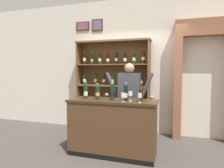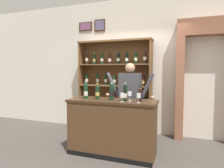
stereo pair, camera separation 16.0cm
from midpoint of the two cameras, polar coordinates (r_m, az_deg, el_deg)
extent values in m
cube|color=#47423D|center=(3.84, 1.96, -19.64)|extent=(14.00, 14.00, 0.02)
cube|color=silver|center=(4.98, 7.47, 5.14)|extent=(12.00, 0.16, 3.26)
cube|color=#422B19|center=(5.45, -6.71, 16.05)|extent=(0.37, 0.02, 0.23)
cube|color=#7F4E71|center=(5.43, -6.78, 16.07)|extent=(0.29, 0.01, 0.18)
cube|color=#422B19|center=(5.28, -2.62, 16.45)|extent=(0.29, 0.02, 0.30)
cube|color=slate|center=(5.27, -2.68, 16.48)|extent=(0.23, 0.01, 0.24)
cube|color=brown|center=(5.14, -7.62, -0.63)|extent=(0.03, 0.35, 2.23)
cube|color=brown|center=(4.60, 12.02, -1.24)|extent=(0.03, 0.35, 2.23)
cube|color=brown|center=(4.96, 2.27, -0.77)|extent=(1.77, 0.02, 2.23)
cube|color=brown|center=(4.98, 1.63, -12.18)|extent=(1.71, 0.34, 0.03)
cylinder|color=black|center=(5.23, -6.08, -10.04)|extent=(0.06, 0.06, 0.21)
sphere|color=black|center=(5.21, -6.09, -8.85)|extent=(0.06, 0.06, 0.06)
cylinder|color=black|center=(5.20, -6.10, -8.59)|extent=(0.03, 0.03, 0.06)
cylinder|color=maroon|center=(5.20, -6.10, -8.38)|extent=(0.03, 0.03, 0.03)
cylinder|color=black|center=(5.23, -6.09, -9.96)|extent=(0.06, 0.06, 0.07)
cylinder|color=black|center=(5.07, -3.32, -10.40)|extent=(0.06, 0.06, 0.23)
sphere|color=black|center=(5.04, -3.33, -9.10)|extent=(0.06, 0.06, 0.06)
cylinder|color=black|center=(5.03, -3.33, -8.80)|extent=(0.02, 0.02, 0.06)
cylinder|color=navy|center=(5.03, -3.33, -8.57)|extent=(0.03, 0.03, 0.03)
cylinder|color=beige|center=(5.08, -3.32, -10.75)|extent=(0.06, 0.06, 0.07)
cylinder|color=#19381E|center=(4.97, 0.31, -10.69)|extent=(0.06, 0.06, 0.23)
sphere|color=#19381E|center=(4.94, 0.31, -9.36)|extent=(0.06, 0.06, 0.06)
cylinder|color=#19381E|center=(4.94, 0.31, -9.09)|extent=(0.03, 0.03, 0.06)
cylinder|color=maroon|center=(4.93, 0.31, -8.87)|extent=(0.03, 0.03, 0.03)
cylinder|color=tan|center=(4.97, 0.31, -10.71)|extent=(0.06, 0.06, 0.07)
cylinder|color=black|center=(4.90, 3.21, -11.01)|extent=(0.06, 0.06, 0.21)
sphere|color=black|center=(4.87, 3.22, -9.74)|extent=(0.06, 0.06, 0.06)
cylinder|color=black|center=(4.86, 3.22, -9.37)|extent=(0.03, 0.03, 0.08)
cylinder|color=black|center=(4.85, 3.22, -9.05)|extent=(0.03, 0.03, 0.03)
cylinder|color=silver|center=(4.90, 3.21, -11.21)|extent=(0.06, 0.06, 0.07)
cylinder|color=black|center=(4.82, 6.63, -11.30)|extent=(0.06, 0.06, 0.21)
sphere|color=black|center=(4.79, 6.65, -10.05)|extent=(0.06, 0.06, 0.06)
cylinder|color=black|center=(4.79, 6.65, -9.70)|extent=(0.02, 0.02, 0.07)
cylinder|color=#B79338|center=(4.78, 6.65, -9.41)|extent=(0.03, 0.03, 0.03)
cylinder|color=tan|center=(4.83, 6.63, -11.51)|extent=(0.06, 0.06, 0.07)
cylinder|color=black|center=(4.78, 10.16, -11.38)|extent=(0.06, 0.06, 0.23)
sphere|color=black|center=(4.75, 10.18, -10.00)|extent=(0.06, 0.06, 0.06)
cylinder|color=black|center=(4.74, 10.19, -9.61)|extent=(0.02, 0.02, 0.08)
cylinder|color=#B79338|center=(4.73, 10.19, -9.28)|extent=(0.03, 0.03, 0.03)
cylinder|color=black|center=(4.79, 10.16, -11.73)|extent=(0.06, 0.06, 0.07)
cube|color=brown|center=(4.86, 1.64, -6.44)|extent=(1.71, 0.34, 0.02)
cylinder|color=#19381E|center=(5.08, -5.71, -4.63)|extent=(0.08, 0.08, 0.21)
sphere|color=#19381E|center=(5.06, -5.72, -3.37)|extent=(0.07, 0.07, 0.07)
cylinder|color=#19381E|center=(5.06, -5.72, -3.10)|extent=(0.03, 0.03, 0.06)
cylinder|color=maroon|center=(5.06, -5.72, -2.88)|extent=(0.03, 0.03, 0.03)
cylinder|color=silver|center=(5.08, -5.71, -4.56)|extent=(0.08, 0.08, 0.07)
cylinder|color=black|center=(4.98, -3.44, -4.85)|extent=(0.08, 0.08, 0.21)
sphere|color=black|center=(4.96, -3.45, -3.60)|extent=(0.07, 0.07, 0.07)
cylinder|color=black|center=(4.96, -3.45, -3.25)|extent=(0.03, 0.03, 0.07)
cylinder|color=#B79338|center=(4.96, -3.45, -2.95)|extent=(0.04, 0.04, 0.03)
cylinder|color=black|center=(4.98, -3.44, -4.89)|extent=(0.08, 0.08, 0.07)
cylinder|color=#19381E|center=(4.90, 0.07, -4.92)|extent=(0.08, 0.08, 0.22)
sphere|color=#19381E|center=(4.88, 0.07, -3.58)|extent=(0.07, 0.07, 0.07)
cylinder|color=#19381E|center=(4.88, 0.07, -3.19)|extent=(0.04, 0.04, 0.08)
cylinder|color=#99999E|center=(4.87, 0.07, -2.84)|extent=(0.04, 0.04, 0.03)
cylinder|color=black|center=(4.90, 0.07, -5.24)|extent=(0.08, 0.08, 0.07)
cylinder|color=black|center=(4.80, 3.15, -5.11)|extent=(0.08, 0.08, 0.22)
sphere|color=black|center=(4.78, 3.16, -3.74)|extent=(0.07, 0.07, 0.07)
cylinder|color=black|center=(4.77, 3.16, -3.40)|extent=(0.04, 0.04, 0.07)
cylinder|color=maroon|center=(4.77, 3.16, -3.09)|extent=(0.04, 0.04, 0.03)
cylinder|color=black|center=(4.80, 3.15, -5.15)|extent=(0.08, 0.08, 0.07)
cylinder|color=black|center=(4.73, 6.98, -5.28)|extent=(0.08, 0.08, 0.22)
sphere|color=black|center=(4.71, 6.99, -3.91)|extent=(0.07, 0.07, 0.07)
cylinder|color=black|center=(4.71, 6.99, -3.63)|extent=(0.03, 0.03, 0.06)
cylinder|color=navy|center=(4.71, 6.99, -3.39)|extent=(0.03, 0.03, 0.03)
cylinder|color=black|center=(4.73, 6.98, -5.42)|extent=(0.08, 0.08, 0.07)
cylinder|color=#19381E|center=(4.69, 10.00, -5.48)|extent=(0.08, 0.08, 0.20)
sphere|color=#19381E|center=(4.67, 10.01, -4.19)|extent=(0.07, 0.07, 0.07)
cylinder|color=#19381E|center=(4.67, 10.02, -3.85)|extent=(0.03, 0.03, 0.07)
cylinder|color=black|center=(4.67, 10.02, -3.55)|extent=(0.03, 0.03, 0.03)
cylinder|color=black|center=(4.69, 10.00, -5.41)|extent=(0.08, 0.08, 0.06)
cube|color=brown|center=(4.79, 1.65, -0.48)|extent=(1.71, 0.34, 0.02)
cylinder|color=black|center=(5.03, -6.36, 1.13)|extent=(0.07, 0.07, 0.22)
sphere|color=black|center=(5.02, -6.37, 2.49)|extent=(0.07, 0.07, 0.07)
cylinder|color=black|center=(5.02, -6.37, 2.74)|extent=(0.03, 0.03, 0.06)
cylinder|color=black|center=(5.02, -6.37, 2.95)|extent=(0.04, 0.04, 0.03)
cylinder|color=beige|center=(5.03, -6.36, 1.08)|extent=(0.08, 0.08, 0.07)
cylinder|color=#19381E|center=(4.98, -3.21, 1.18)|extent=(0.07, 0.07, 0.23)
sphere|color=#19381E|center=(4.97, -3.22, 2.61)|extent=(0.07, 0.07, 0.07)
cylinder|color=#19381E|center=(4.97, -3.22, 2.95)|extent=(0.03, 0.03, 0.07)
cylinder|color=black|center=(4.97, -3.22, 3.25)|extent=(0.04, 0.04, 0.03)
cylinder|color=beige|center=(4.98, -3.21, 1.04)|extent=(0.08, 0.08, 0.08)
cylinder|color=black|center=(4.89, -0.83, 1.04)|extent=(0.07, 0.07, 0.22)
sphere|color=black|center=(4.89, -0.83, 2.39)|extent=(0.07, 0.07, 0.07)
cylinder|color=black|center=(4.89, -0.83, 2.80)|extent=(0.03, 0.03, 0.08)
cylinder|color=black|center=(4.88, -0.83, 3.16)|extent=(0.03, 0.03, 0.03)
cylinder|color=silver|center=(4.89, -0.83, 0.97)|extent=(0.08, 0.08, 0.07)
cylinder|color=#19381E|center=(4.75, 1.58, 0.93)|extent=(0.07, 0.07, 0.22)
sphere|color=#19381E|center=(4.74, 1.58, 2.31)|extent=(0.07, 0.07, 0.07)
cylinder|color=#19381E|center=(4.74, 1.58, 2.60)|extent=(0.03, 0.03, 0.06)
cylinder|color=maroon|center=(4.74, 1.59, 2.86)|extent=(0.04, 0.04, 0.03)
cylinder|color=beige|center=(4.75, 1.58, 0.83)|extent=(0.08, 0.08, 0.07)
cylinder|color=black|center=(4.68, 3.98, 0.96)|extent=(0.07, 0.07, 0.23)
sphere|color=black|center=(4.67, 3.98, 2.44)|extent=(0.07, 0.07, 0.07)
cylinder|color=black|center=(4.67, 3.99, 2.81)|extent=(0.03, 0.03, 0.07)
cylinder|color=#B79338|center=(4.67, 3.99, 3.14)|extent=(0.03, 0.03, 0.03)
cylinder|color=beige|center=(4.68, 3.98, 1.09)|extent=(0.08, 0.08, 0.07)
cylinder|color=#19381E|center=(4.63, 7.23, 0.88)|extent=(0.07, 0.07, 0.23)
sphere|color=#19381E|center=(4.63, 7.24, 2.36)|extent=(0.07, 0.07, 0.07)
cylinder|color=#19381E|center=(4.63, 7.25, 2.73)|extent=(0.03, 0.03, 0.07)
cylinder|color=black|center=(4.62, 7.25, 3.06)|extent=(0.03, 0.03, 0.03)
cylinder|color=silver|center=(4.63, 7.23, 0.99)|extent=(0.08, 0.08, 0.07)
cylinder|color=black|center=(4.59, 9.91, 0.83)|extent=(0.07, 0.07, 0.23)
sphere|color=black|center=(4.58, 9.93, 2.33)|extent=(0.07, 0.07, 0.07)
cylinder|color=black|center=(4.58, 9.93, 2.70)|extent=(0.03, 0.03, 0.07)
cylinder|color=maroon|center=(4.58, 9.94, 3.03)|extent=(0.04, 0.04, 0.03)
cylinder|color=tan|center=(4.59, 9.90, 0.52)|extent=(0.08, 0.08, 0.07)
cube|color=brown|center=(4.78, 1.66, 5.58)|extent=(1.71, 0.34, 0.02)
cylinder|color=black|center=(5.03, -6.34, 6.94)|extent=(0.07, 0.07, 0.23)
sphere|color=black|center=(5.04, -6.35, 8.32)|extent=(0.07, 0.07, 0.07)
cylinder|color=black|center=(5.04, -6.35, 8.69)|extent=(0.03, 0.03, 0.08)
cylinder|color=navy|center=(5.04, -6.35, 9.02)|extent=(0.04, 0.04, 0.03)
cylinder|color=beige|center=(5.03, -6.34, 6.95)|extent=(0.08, 0.08, 0.07)
cylinder|color=black|center=(4.98, -4.19, 6.90)|extent=(0.07, 0.07, 0.22)
sphere|color=black|center=(4.98, -4.20, 8.21)|extent=(0.07, 0.07, 0.07)
cylinder|color=black|center=(4.98, -4.20, 8.59)|extent=(0.03, 0.03, 0.08)
cylinder|color=#B79338|center=(4.99, -4.20, 8.93)|extent=(0.04, 0.04, 0.03)
cylinder|color=tan|center=(4.97, -4.19, 6.82)|extent=(0.08, 0.08, 0.07)
cylinder|color=black|center=(4.89, -1.96, 7.02)|extent=(0.07, 0.07, 0.23)
sphere|color=black|center=(4.89, -1.96, 8.40)|extent=(0.07, 0.07, 0.07)
cylinder|color=black|center=(4.89, -1.96, 8.70)|extent=(0.03, 0.03, 0.06)
cylinder|color=black|center=(4.90, -1.96, 8.93)|extent=(0.03, 0.03, 0.03)
cylinder|color=beige|center=(4.89, -1.96, 6.93)|extent=(0.08, 0.08, 0.07)
cylinder|color=black|center=(4.82, 0.32, 6.98)|extent=(0.07, 0.07, 0.21)
sphere|color=black|center=(4.82, 0.32, 8.32)|extent=(0.07, 0.07, 0.07)
cylinder|color=black|center=(4.83, 0.32, 8.60)|extent=(0.03, 0.03, 0.06)
cylinder|color=black|center=(4.83, 0.32, 8.85)|extent=(0.04, 0.04, 0.03)
cylinder|color=silver|center=(4.82, 0.32, 6.90)|extent=(0.08, 0.08, 0.07)
cylinder|color=black|center=(4.79, 2.75, 7.08)|extent=(0.07, 0.07, 0.23)
sphere|color=black|center=(4.80, 2.76, 8.49)|extent=(0.07, 0.07, 0.07)
cylinder|color=black|center=(4.80, 2.76, 8.84)|extent=(0.03, 0.03, 0.07)
cylinder|color=navy|center=(4.81, 2.76, 9.13)|extent=(0.03, 0.03, 0.03)
cylinder|color=silver|center=(4.79, 2.75, 6.98)|extent=(0.08, 0.08, 0.07)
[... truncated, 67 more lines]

